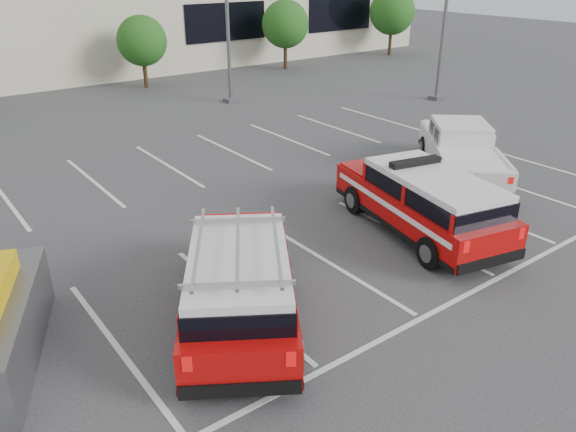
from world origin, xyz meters
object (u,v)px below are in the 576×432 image
(tree_far_right, at_px, (393,13))
(ladder_suv, at_px, (240,288))
(tree_mid_right, at_px, (143,42))
(tree_right, at_px, (286,26))
(fire_chief_suv, at_px, (422,206))
(white_pickup, at_px, (461,156))

(tree_far_right, xyz_separation_m, ladder_suv, (-28.14, -22.77, -2.22))
(tree_mid_right, bearing_deg, ladder_suv, -109.68)
(tree_right, relative_size, tree_far_right, 0.91)
(tree_right, xyz_separation_m, fire_chief_suv, (-12.03, -22.16, -1.98))
(white_pickup, bearing_deg, ladder_suv, -124.67)
(fire_chief_suv, xyz_separation_m, white_pickup, (4.49, 2.16, -0.10))
(fire_chief_suv, distance_m, white_pickup, 4.98)
(tree_far_right, xyz_separation_m, fire_chief_suv, (-22.03, -22.16, -2.24))
(fire_chief_suv, xyz_separation_m, ladder_suv, (-6.12, -0.60, 0.02))
(tree_right, distance_m, white_pickup, 21.48)
(tree_far_right, bearing_deg, fire_chief_suv, -134.82)
(tree_right, height_order, ladder_suv, tree_right)
(tree_far_right, bearing_deg, tree_mid_right, -180.00)
(ladder_suv, bearing_deg, fire_chief_suv, 38.20)
(fire_chief_suv, height_order, white_pickup, fire_chief_suv)
(fire_chief_suv, bearing_deg, ladder_suv, -161.70)
(white_pickup, height_order, ladder_suv, ladder_suv)
(tree_far_right, distance_m, ladder_suv, 36.27)
(tree_mid_right, bearing_deg, tree_right, 0.00)
(tree_mid_right, xyz_separation_m, ladder_suv, (-8.14, -22.77, -1.68))
(tree_mid_right, distance_m, white_pickup, 20.24)
(tree_right, bearing_deg, tree_far_right, 0.00)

